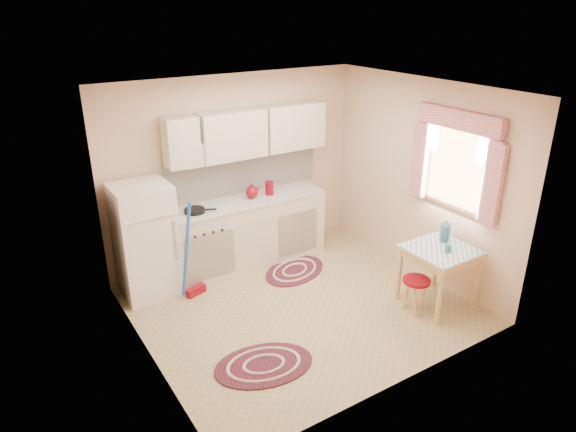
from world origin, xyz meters
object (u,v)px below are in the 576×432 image
object	(u,v)px
fridge	(145,241)
base_cabinets	(244,234)
stool	(415,295)
table	(438,277)

from	to	relation	value
fridge	base_cabinets	xyz separation A→B (m)	(1.33, 0.05, -0.26)
base_cabinets	stool	xyz separation A→B (m)	(1.10, -2.10, -0.23)
fridge	base_cabinets	bearing A→B (deg)	2.15
base_cabinets	stool	size ratio (longest dim) A/B	5.36
fridge	base_cabinets	size ratio (longest dim) A/B	0.62
fridge	base_cabinets	world-z (taller)	fridge
fridge	stool	size ratio (longest dim) A/B	3.33
stool	base_cabinets	bearing A→B (deg)	117.55
fridge	table	distance (m)	3.46
fridge	table	world-z (taller)	fridge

